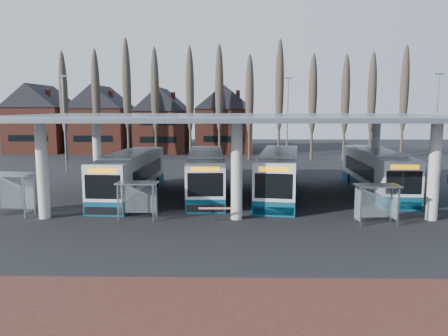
{
  "coord_description": "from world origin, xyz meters",
  "views": [
    {
      "loc": [
        -0.3,
        -23.92,
        6.9
      ],
      "look_at": [
        -0.86,
        7.0,
        2.56
      ],
      "focal_mm": 35.0,
      "sensor_mm": 36.0,
      "label": 1
    }
  ],
  "objects_px": {
    "shelter_1": "(138,192)",
    "shelter_2": "(376,195)",
    "bus_0": "(130,176)",
    "bus_3": "(376,173)",
    "bus_1": "(206,174)",
    "bus_2": "(279,175)",
    "shelter_0": "(11,185)"
  },
  "relations": [
    {
      "from": "bus_0",
      "to": "shelter_1",
      "type": "bearing_deg",
      "value": -70.62
    },
    {
      "from": "bus_3",
      "to": "shelter_2",
      "type": "distance_m",
      "value": 10.01
    },
    {
      "from": "bus_1",
      "to": "bus_3",
      "type": "height_order",
      "value": "bus_3"
    },
    {
      "from": "bus_0",
      "to": "bus_3",
      "type": "bearing_deg",
      "value": 8.31
    },
    {
      "from": "shelter_1",
      "to": "shelter_2",
      "type": "bearing_deg",
      "value": -1.54
    },
    {
      "from": "bus_3",
      "to": "shelter_2",
      "type": "height_order",
      "value": "bus_3"
    },
    {
      "from": "bus_3",
      "to": "shelter_2",
      "type": "relative_size",
      "value": 4.86
    },
    {
      "from": "bus_0",
      "to": "shelter_0",
      "type": "xyz_separation_m",
      "value": [
        -6.26,
        -5.98,
        0.37
      ]
    },
    {
      "from": "bus_1",
      "to": "shelter_2",
      "type": "height_order",
      "value": "bus_1"
    },
    {
      "from": "bus_2",
      "to": "shelter_1",
      "type": "distance_m",
      "value": 11.75
    },
    {
      "from": "bus_2",
      "to": "shelter_0",
      "type": "distance_m",
      "value": 18.77
    },
    {
      "from": "bus_0",
      "to": "bus_1",
      "type": "xyz_separation_m",
      "value": [
        5.78,
        0.89,
        0.0
      ]
    },
    {
      "from": "shelter_1",
      "to": "bus_3",
      "type": "bearing_deg",
      "value": 28.27
    },
    {
      "from": "shelter_1",
      "to": "bus_2",
      "type": "bearing_deg",
      "value": 38.58
    },
    {
      "from": "shelter_1",
      "to": "shelter_2",
      "type": "height_order",
      "value": "shelter_2"
    },
    {
      "from": "shelter_0",
      "to": "bus_1",
      "type": "bearing_deg",
      "value": 34.91
    },
    {
      "from": "bus_2",
      "to": "shelter_2",
      "type": "distance_m",
      "value": 9.31
    },
    {
      "from": "bus_1",
      "to": "bus_3",
      "type": "distance_m",
      "value": 13.73
    },
    {
      "from": "shelter_0",
      "to": "shelter_1",
      "type": "xyz_separation_m",
      "value": [
        8.27,
        -0.75,
        -0.3
      ]
    },
    {
      "from": "bus_0",
      "to": "shelter_2",
      "type": "bearing_deg",
      "value": -22.19
    },
    {
      "from": "bus_3",
      "to": "shelter_2",
      "type": "bearing_deg",
      "value": -105.87
    },
    {
      "from": "shelter_1",
      "to": "bus_1",
      "type": "bearing_deg",
      "value": 65.62
    },
    {
      "from": "bus_0",
      "to": "shelter_2",
      "type": "distance_m",
      "value": 18.06
    },
    {
      "from": "bus_2",
      "to": "bus_3",
      "type": "xyz_separation_m",
      "value": [
        8.04,
        1.63,
        -0.03
      ]
    },
    {
      "from": "bus_0",
      "to": "shelter_0",
      "type": "bearing_deg",
      "value": -133.57
    },
    {
      "from": "bus_3",
      "to": "shelter_2",
      "type": "xyz_separation_m",
      "value": [
        -3.1,
        -9.52,
        0.08
      ]
    },
    {
      "from": "bus_1",
      "to": "shelter_1",
      "type": "xyz_separation_m",
      "value": [
        -3.77,
        -7.61,
        0.07
      ]
    },
    {
      "from": "shelter_2",
      "to": "bus_2",
      "type": "bearing_deg",
      "value": 119.63
    },
    {
      "from": "bus_2",
      "to": "shelter_0",
      "type": "xyz_separation_m",
      "value": [
        -17.7,
        -6.26,
        0.32
      ]
    },
    {
      "from": "bus_3",
      "to": "shelter_0",
      "type": "height_order",
      "value": "bus_3"
    },
    {
      "from": "bus_3",
      "to": "shelter_1",
      "type": "height_order",
      "value": "bus_3"
    },
    {
      "from": "bus_2",
      "to": "shelter_1",
      "type": "relative_size",
      "value": 5.13
    }
  ]
}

